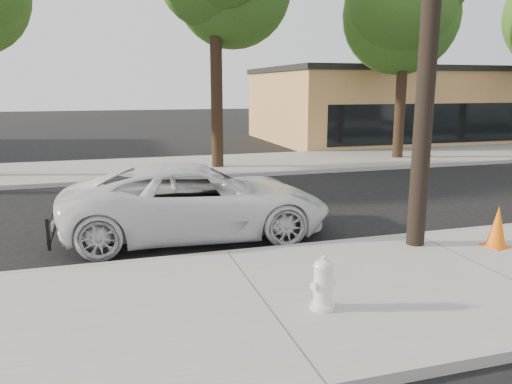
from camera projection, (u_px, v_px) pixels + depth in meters
ground at (205, 229)px, 11.21m from camera, size 120.00×120.00×0.00m
near_sidewalk at (262, 304)px, 7.17m from camera, size 90.00×4.40×0.15m
far_sidewalk at (163, 168)px, 19.16m from camera, size 90.00×5.00×0.15m
curb_near at (227, 255)px, 9.23m from camera, size 90.00×0.12×0.16m
building_main at (414, 106)px, 30.28m from camera, size 18.00×10.00×4.00m
tree_d at (412, 5)px, 20.21m from camera, size 4.50×4.35×8.75m
police_cruiser at (198, 201)px, 10.55m from camera, size 5.72×2.90×1.55m
fire_hydrant at (323, 285)px, 6.79m from camera, size 0.38×0.34×0.71m
traffic_cone at (497, 227)px, 9.44m from camera, size 0.48×0.48×0.79m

